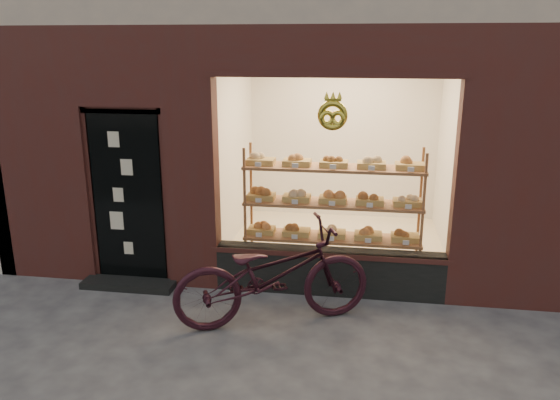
# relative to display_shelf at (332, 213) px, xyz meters

# --- Properties ---
(ground) EXTENTS (90.00, 90.00, 0.00)m
(ground) POSITION_rel_display_shelf_xyz_m (-0.45, -2.55, -0.88)
(ground) COLOR #3B3B3E
(display_shelf) EXTENTS (2.20, 0.45, 1.70)m
(display_shelf) POSITION_rel_display_shelf_xyz_m (0.00, 0.00, 0.00)
(display_shelf) COLOR brown
(display_shelf) RESTS_ON ground
(bicycle) EXTENTS (2.23, 1.48, 1.11)m
(bicycle) POSITION_rel_display_shelf_xyz_m (-0.54, -1.25, -0.32)
(bicycle) COLOR black
(bicycle) RESTS_ON ground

